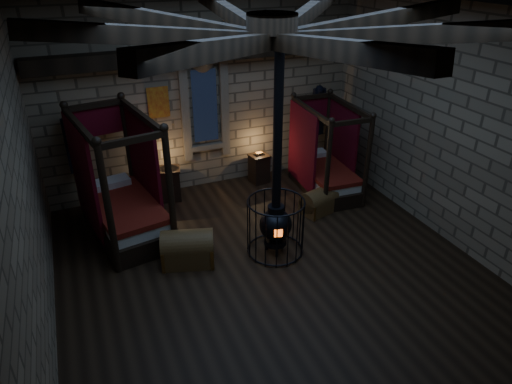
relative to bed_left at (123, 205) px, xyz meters
name	(u,v)px	position (x,y,z in m)	size (l,w,h in m)	color
room	(269,45)	(2.12, -2.01, 3.16)	(7.02, 7.02, 4.29)	black
bed_left	(123,205)	(0.00, 0.00, 0.00)	(1.56, 2.42, 2.36)	black
bed_right	(324,170)	(4.47, 0.05, -0.09)	(1.14, 1.99, 2.01)	black
trunk_left	(188,249)	(0.86, -1.47, -0.29)	(1.02, 0.81, 0.66)	brown
trunk_right	(319,202)	(3.87, -0.80, -0.34)	(0.84, 0.65, 0.54)	brown
nightstand_left	(170,183)	(1.13, 0.96, -0.20)	(0.55, 0.53, 0.90)	black
nightstand_right	(259,168)	(3.26, 0.99, -0.23)	(0.48, 0.47, 0.76)	black
stove	(276,222)	(2.41, -1.75, 0.05)	(1.03, 1.03, 4.05)	black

